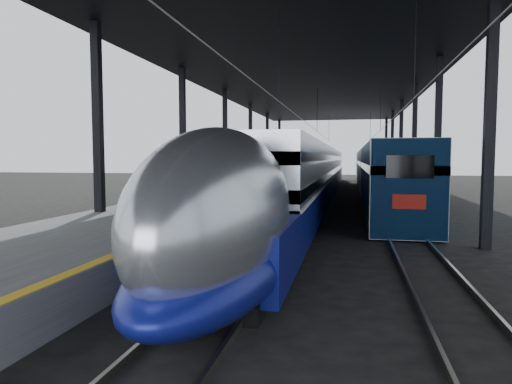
# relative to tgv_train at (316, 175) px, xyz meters

# --- Properties ---
(ground) EXTENTS (160.00, 160.00, 0.00)m
(ground) POSITION_rel_tgv_train_xyz_m (-2.00, -24.46, -1.92)
(ground) COLOR black
(ground) RESTS_ON ground
(platform) EXTENTS (6.00, 80.00, 1.00)m
(platform) POSITION_rel_tgv_train_xyz_m (-5.50, -4.46, -1.42)
(platform) COLOR #4C4C4F
(platform) RESTS_ON ground
(yellow_strip) EXTENTS (0.30, 80.00, 0.01)m
(yellow_strip) POSITION_rel_tgv_train_xyz_m (-2.70, -4.46, -0.92)
(yellow_strip) COLOR gold
(yellow_strip) RESTS_ON platform
(rails) EXTENTS (6.52, 80.00, 0.16)m
(rails) POSITION_rel_tgv_train_xyz_m (2.50, -4.46, -1.84)
(rails) COLOR slate
(rails) RESTS_ON ground
(canopy) EXTENTS (18.00, 75.00, 9.47)m
(canopy) POSITION_rel_tgv_train_xyz_m (-0.10, -4.46, 7.19)
(canopy) COLOR black
(canopy) RESTS_ON ground
(tgv_train) EXTENTS (2.87, 65.20, 4.11)m
(tgv_train) POSITION_rel_tgv_train_xyz_m (0.00, 0.00, 0.00)
(tgv_train) COLOR #B3B6BB
(tgv_train) RESTS_ON ground
(second_train) EXTENTS (2.97, 56.05, 4.09)m
(second_train) POSITION_rel_tgv_train_xyz_m (5.00, 8.52, 0.15)
(second_train) COLOR navy
(second_train) RESTS_ON ground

